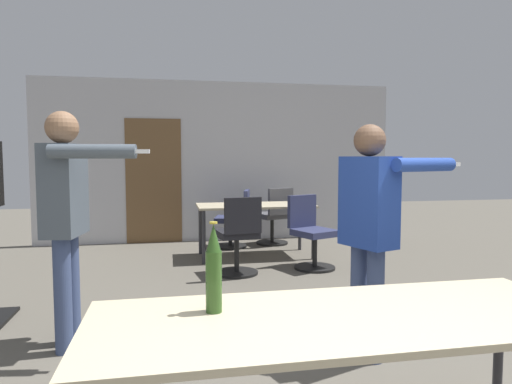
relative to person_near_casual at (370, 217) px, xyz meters
name	(u,v)px	position (x,y,z in m)	size (l,w,h in m)	color
back_wall	(218,162)	(-0.53, 4.81, 0.34)	(6.02, 0.12, 2.69)	#BCBCC1
conference_table_near	(345,329)	(-0.65, -1.16, -0.31)	(2.17, 0.79, 0.75)	#C6B793
conference_table_far	(255,210)	(-0.16, 3.38, -0.32)	(1.64, 0.78, 0.75)	#C6B793
person_near_casual	(370,217)	(0.00, 0.00, 0.00)	(0.85, 0.54, 1.64)	#3D4C75
person_center_tall	(67,205)	(-2.10, 0.56, 0.07)	(0.77, 0.67, 1.75)	#3D4C75
office_chair_mid_tucked	(311,234)	(0.42, 2.60, -0.57)	(0.61, 0.65, 0.92)	black
office_chair_near_pushed	(275,218)	(0.32, 4.21, -0.56)	(0.59, 0.64, 0.93)	black
office_chair_side_rolled	(235,221)	(-0.34, 4.12, -0.58)	(0.61, 0.56, 0.90)	black
office_chair_far_left	(238,238)	(-0.56, 2.39, -0.54)	(0.52, 0.58, 0.96)	black
beer_bottle	(214,270)	(-1.19, -1.02, -0.07)	(0.07, 0.07, 0.39)	#2D511E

